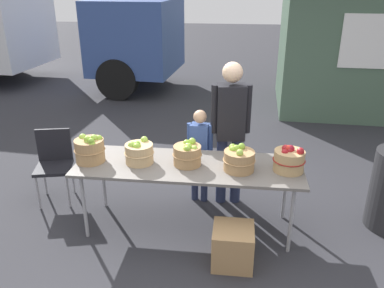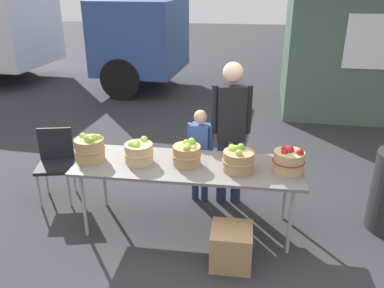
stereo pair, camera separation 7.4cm
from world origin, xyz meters
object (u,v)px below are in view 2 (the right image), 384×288
object	(u,v)px
box_truck	(2,21)
produce_crate	(231,246)
apple_basket_red_0	(289,160)
apple_basket_green_3	(238,160)
child_customer	(200,149)
folding_chair	(55,159)
apple_basket_green_2	(187,154)
vendor_adult	(231,124)
apple_basket_green_1	(139,152)
market_table	(188,168)
apple_basket_green_0	(90,149)

from	to	relation	value
box_truck	produce_crate	bearing A→B (deg)	-42.27
apple_basket_red_0	box_truck	size ratio (longest dim) A/B	0.04
apple_basket_green_3	produce_crate	bearing A→B (deg)	-92.32
apple_basket_red_0	child_customer	distance (m)	1.12
apple_basket_red_0	produce_crate	bearing A→B (deg)	-134.18
child_customer	folding_chair	distance (m)	1.74
apple_basket_green_2	vendor_adult	world-z (taller)	vendor_adult
apple_basket_green_2	box_truck	distance (m)	8.04
apple_basket_green_1	child_customer	world-z (taller)	child_customer
apple_basket_green_2	folding_chair	xyz separation A→B (m)	(-1.65, 0.42, -0.36)
market_table	child_customer	world-z (taller)	child_customer
vendor_adult	produce_crate	distance (m)	1.38
apple_basket_green_3	vendor_adult	distance (m)	0.67
apple_basket_green_1	child_customer	bearing A→B (deg)	46.35
market_table	apple_basket_red_0	bearing A→B (deg)	-0.75
apple_basket_green_1	folding_chair	xyz separation A→B (m)	(-1.16, 0.44, -0.35)
apple_basket_green_2	produce_crate	world-z (taller)	apple_basket_green_2
vendor_adult	market_table	bearing A→B (deg)	48.32
apple_basket_green_3	child_customer	xyz separation A→B (m)	(-0.45, 0.63, -0.19)
apple_basket_green_2	produce_crate	bearing A→B (deg)	-47.15
market_table	apple_basket_green_1	distance (m)	0.53
market_table	apple_basket_green_1	bearing A→B (deg)	-178.41
apple_basket_green_0	produce_crate	xyz separation A→B (m)	(1.50, -0.49, -0.69)
apple_basket_green_3	folding_chair	world-z (taller)	apple_basket_green_3
apple_basket_green_1	apple_basket_green_0	bearing A→B (deg)	-176.66
vendor_adult	folding_chair	distance (m)	2.13
apple_basket_green_2	apple_basket_red_0	xyz separation A→B (m)	(1.00, -0.01, 0.00)
apple_basket_green_0	box_truck	distance (m)	7.43
apple_basket_green_1	box_truck	bearing A→B (deg)	130.62
folding_chair	market_table	bearing A→B (deg)	-27.67
market_table	child_customer	size ratio (longest dim) A/B	2.01
apple_basket_green_2	box_truck	bearing A→B (deg)	133.38
apple_basket_red_0	child_customer	size ratio (longest dim) A/B	0.28
box_truck	apple_basket_green_2	bearing A→B (deg)	-42.23
apple_basket_red_0	folding_chair	world-z (taller)	apple_basket_red_0
apple_basket_green_2	box_truck	size ratio (longest dim) A/B	0.04
market_table	vendor_adult	bearing A→B (deg)	55.96
apple_basket_green_3	apple_basket_red_0	size ratio (longest dim) A/B	1.01
box_truck	apple_basket_red_0	bearing A→B (deg)	-37.52
market_table	folding_chair	size ratio (longest dim) A/B	2.67
apple_basket_green_2	apple_basket_green_3	distance (m)	0.52
apple_basket_green_1	folding_chair	distance (m)	1.29
child_customer	box_truck	distance (m)	7.70
child_customer	produce_crate	size ratio (longest dim) A/B	3.01
apple_basket_red_0	vendor_adult	world-z (taller)	vendor_adult
apple_basket_green_2	produce_crate	size ratio (longest dim) A/B	0.79
vendor_adult	box_truck	world-z (taller)	box_truck
apple_basket_red_0	produce_crate	size ratio (longest dim) A/B	0.83
market_table	apple_basket_green_0	size ratio (longest dim) A/B	7.24
vendor_adult	folding_chair	size ratio (longest dim) A/B	1.96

